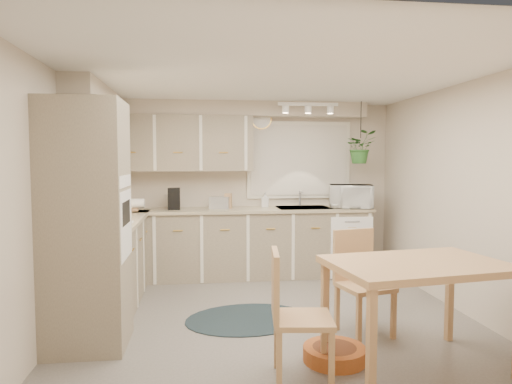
# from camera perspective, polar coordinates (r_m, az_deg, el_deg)

# --- Properties ---
(floor) EXTENTS (4.20, 4.20, 0.00)m
(floor) POSITION_cam_1_polar(r_m,az_deg,el_deg) (4.69, 2.28, -15.91)
(floor) COLOR slate
(floor) RESTS_ON ground
(ceiling) EXTENTS (4.20, 4.20, 0.00)m
(ceiling) POSITION_cam_1_polar(r_m,az_deg,el_deg) (4.49, 2.37, 14.30)
(ceiling) COLOR white
(ceiling) RESTS_ON wall_back
(wall_back) EXTENTS (4.00, 0.04, 2.40)m
(wall_back) POSITION_cam_1_polar(r_m,az_deg,el_deg) (6.51, -0.70, 0.49)
(wall_back) COLOR beige
(wall_back) RESTS_ON floor
(wall_front) EXTENTS (4.00, 0.04, 2.40)m
(wall_front) POSITION_cam_1_polar(r_m,az_deg,el_deg) (2.40, 10.57, -5.61)
(wall_front) COLOR beige
(wall_front) RESTS_ON floor
(wall_left) EXTENTS (0.04, 4.20, 2.40)m
(wall_left) POSITION_cam_1_polar(r_m,az_deg,el_deg) (4.55, -23.36, -1.34)
(wall_left) COLOR beige
(wall_left) RESTS_ON floor
(wall_right) EXTENTS (0.04, 4.20, 2.40)m
(wall_right) POSITION_cam_1_polar(r_m,az_deg,el_deg) (5.15, 24.85, -0.80)
(wall_right) COLOR beige
(wall_right) RESTS_ON floor
(base_cab_left) EXTENTS (0.60, 1.85, 0.90)m
(base_cab_left) POSITION_cam_1_polar(r_m,az_deg,el_deg) (5.44, -17.46, -8.36)
(base_cab_left) COLOR tan
(base_cab_left) RESTS_ON floor
(base_cab_back) EXTENTS (3.60, 0.60, 0.90)m
(base_cab_back) POSITION_cam_1_polar(r_m,az_deg,el_deg) (6.28, -2.21, -6.53)
(base_cab_back) COLOR tan
(base_cab_back) RESTS_ON floor
(counter_left) EXTENTS (0.64, 1.89, 0.04)m
(counter_left) POSITION_cam_1_polar(r_m,az_deg,el_deg) (5.36, -17.46, -3.45)
(counter_left) COLOR tan
(counter_left) RESTS_ON base_cab_left
(counter_back) EXTENTS (3.64, 0.64, 0.04)m
(counter_back) POSITION_cam_1_polar(r_m,az_deg,el_deg) (6.20, -2.22, -2.28)
(counter_back) COLOR tan
(counter_back) RESTS_ON base_cab_back
(oven_stack) EXTENTS (0.65, 0.65, 2.10)m
(oven_stack) POSITION_cam_1_polar(r_m,az_deg,el_deg) (4.13, -20.42, -3.88)
(oven_stack) COLOR tan
(oven_stack) RESTS_ON floor
(wall_oven_face) EXTENTS (0.02, 0.56, 0.58)m
(wall_oven_face) POSITION_cam_1_polar(r_m,az_deg,el_deg) (4.07, -16.02, -3.90)
(wall_oven_face) COLOR white
(wall_oven_face) RESTS_ON oven_stack
(upper_cab_left) EXTENTS (0.35, 2.00, 0.75)m
(upper_cab_left) POSITION_cam_1_polar(r_m,az_deg,el_deg) (5.47, -18.82, 6.17)
(upper_cab_left) COLOR tan
(upper_cab_left) RESTS_ON wall_left
(upper_cab_back) EXTENTS (2.00, 0.35, 0.75)m
(upper_cab_back) POSITION_cam_1_polar(r_m,az_deg,el_deg) (6.29, -9.67, 6.01)
(upper_cab_back) COLOR tan
(upper_cab_back) RESTS_ON wall_back
(soffit_left) EXTENTS (0.30, 2.00, 0.20)m
(soffit_left) POSITION_cam_1_polar(r_m,az_deg,el_deg) (5.52, -19.20, 11.09)
(soffit_left) COLOR beige
(soffit_left) RESTS_ON wall_left
(soffit_back) EXTENTS (3.60, 0.30, 0.20)m
(soffit_back) POSITION_cam_1_polar(r_m,az_deg,el_deg) (6.36, -2.37, 10.33)
(soffit_back) COLOR beige
(soffit_back) RESTS_ON wall_back
(cooktop) EXTENTS (0.52, 0.58, 0.02)m
(cooktop) POSITION_cam_1_polar(r_m,az_deg,el_deg) (4.80, -18.59, -4.03)
(cooktop) COLOR white
(cooktop) RESTS_ON counter_left
(range_hood) EXTENTS (0.40, 0.60, 0.14)m
(range_hood) POSITION_cam_1_polar(r_m,az_deg,el_deg) (4.76, -18.94, 1.40)
(range_hood) COLOR white
(range_hood) RESTS_ON upper_cab_left
(window_blinds) EXTENTS (1.40, 0.02, 1.00)m
(window_blinds) POSITION_cam_1_polar(r_m,az_deg,el_deg) (6.58, 5.41, 4.00)
(window_blinds) COLOR white
(window_blinds) RESTS_ON wall_back
(window_frame) EXTENTS (1.50, 0.02, 1.10)m
(window_frame) POSITION_cam_1_polar(r_m,az_deg,el_deg) (6.59, 5.39, 4.00)
(window_frame) COLOR silver
(window_frame) RESTS_ON wall_back
(sink) EXTENTS (0.70, 0.48, 0.10)m
(sink) POSITION_cam_1_polar(r_m,az_deg,el_deg) (6.35, 5.90, -2.33)
(sink) COLOR #A1A3A8
(sink) RESTS_ON counter_back
(dishwasher_front) EXTENTS (0.58, 0.02, 0.83)m
(dishwasher_front) POSITION_cam_1_polar(r_m,az_deg,el_deg) (6.29, 11.88, -6.83)
(dishwasher_front) COLOR white
(dishwasher_front) RESTS_ON base_cab_back
(track_light_bar) EXTENTS (0.80, 0.04, 0.04)m
(track_light_bar) POSITION_cam_1_polar(r_m,az_deg,el_deg) (6.12, 6.53, 10.85)
(track_light_bar) COLOR white
(track_light_bar) RESTS_ON ceiling
(wall_clock) EXTENTS (0.30, 0.03, 0.30)m
(wall_clock) POSITION_cam_1_polar(r_m,az_deg,el_deg) (6.51, 0.65, 9.13)
(wall_clock) COLOR gold
(wall_clock) RESTS_ON wall_back
(dining_table) EXTENTS (1.42, 1.05, 0.82)m
(dining_table) POSITION_cam_1_polar(r_m,az_deg,el_deg) (3.84, 19.39, -14.24)
(dining_table) COLOR tan
(dining_table) RESTS_ON floor
(chair_left) EXTENTS (0.49, 0.49, 0.94)m
(chair_left) POSITION_cam_1_polar(r_m,az_deg,el_deg) (3.44, 5.88, -15.10)
(chair_left) COLOR tan
(chair_left) RESTS_ON floor
(chair_back) EXTENTS (0.54, 0.54, 0.95)m
(chair_back) POSITION_cam_1_polar(r_m,az_deg,el_deg) (4.36, 13.47, -11.06)
(chair_back) COLOR tan
(chair_back) RESTS_ON floor
(braided_rug) EXTENTS (1.36, 1.09, 0.01)m
(braided_rug) POSITION_cam_1_polar(r_m,az_deg,el_deg) (4.76, -1.07, -15.57)
(braided_rug) COLOR black
(braided_rug) RESTS_ON floor
(pet_bed) EXTENTS (0.55, 0.55, 0.12)m
(pet_bed) POSITION_cam_1_polar(r_m,az_deg,el_deg) (3.90, 9.77, -19.33)
(pet_bed) COLOR #AF5123
(pet_bed) RESTS_ON floor
(microwave) EXTENTS (0.64, 0.45, 0.39)m
(microwave) POSITION_cam_1_polar(r_m,az_deg,el_deg) (6.41, 11.77, -0.22)
(microwave) COLOR white
(microwave) RESTS_ON counter_back
(soap_bottle) EXTENTS (0.14, 0.22, 0.10)m
(soap_bottle) POSITION_cam_1_polar(r_m,az_deg,el_deg) (6.40, 1.16, -1.47)
(soap_bottle) COLOR white
(soap_bottle) RESTS_ON counter_back
(hanging_plant) EXTENTS (0.43, 0.47, 0.35)m
(hanging_plant) POSITION_cam_1_polar(r_m,az_deg,el_deg) (6.44, 12.92, 5.04)
(hanging_plant) COLOR #2F6A2A
(hanging_plant) RESTS_ON ceiling
(coffee_maker) EXTENTS (0.17, 0.21, 0.29)m
(coffee_maker) POSITION_cam_1_polar(r_m,az_deg,el_deg) (6.18, -10.24, -0.84)
(coffee_maker) COLOR black
(coffee_maker) RESTS_ON counter_back
(toaster) EXTENTS (0.30, 0.21, 0.16)m
(toaster) POSITION_cam_1_polar(r_m,az_deg,el_deg) (6.21, -4.57, -1.35)
(toaster) COLOR #A1A3A8
(toaster) RESTS_ON counter_back
(knife_block) EXTENTS (0.11, 0.11, 0.21)m
(knife_block) POSITION_cam_1_polar(r_m,az_deg,el_deg) (6.24, -3.49, -1.11)
(knife_block) COLOR tan
(knife_block) RESTS_ON counter_back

